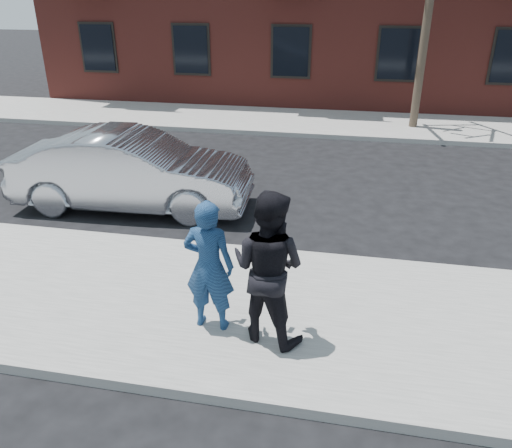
# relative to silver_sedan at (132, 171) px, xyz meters

# --- Properties ---
(ground) EXTENTS (100.00, 100.00, 0.00)m
(ground) POSITION_rel_silver_sedan_xyz_m (1.93, -3.20, -0.82)
(ground) COLOR black
(ground) RESTS_ON ground
(near_sidewalk) EXTENTS (50.00, 3.50, 0.15)m
(near_sidewalk) POSITION_rel_silver_sedan_xyz_m (1.93, -3.45, -0.74)
(near_sidewalk) COLOR gray
(near_sidewalk) RESTS_ON ground
(near_curb) EXTENTS (50.00, 0.10, 0.15)m
(near_curb) POSITION_rel_silver_sedan_xyz_m (1.93, -1.65, -0.74)
(near_curb) COLOR #999691
(near_curb) RESTS_ON ground
(far_sidewalk) EXTENTS (50.00, 3.50, 0.15)m
(far_sidewalk) POSITION_rel_silver_sedan_xyz_m (1.93, 8.05, -0.74)
(far_sidewalk) COLOR gray
(far_sidewalk) RESTS_ON ground
(far_curb) EXTENTS (50.00, 0.10, 0.15)m
(far_curb) POSITION_rel_silver_sedan_xyz_m (1.93, 6.25, -0.74)
(far_curb) COLOR #999691
(far_curb) RESTS_ON ground
(silver_sedan) EXTENTS (5.04, 1.99, 1.63)m
(silver_sedan) POSITION_rel_silver_sedan_xyz_m (0.00, 0.00, 0.00)
(silver_sedan) COLOR #999BA3
(silver_sedan) RESTS_ON ground
(man_hoodie) EXTENTS (0.68, 0.51, 1.82)m
(man_hoodie) POSITION_rel_silver_sedan_xyz_m (2.82, -3.93, 0.24)
(man_hoodie) COLOR navy
(man_hoodie) RESTS_ON near_sidewalk
(man_peacoat) EXTENTS (1.17, 1.03, 2.03)m
(man_peacoat) POSITION_rel_silver_sedan_xyz_m (3.60, -4.00, 0.35)
(man_peacoat) COLOR black
(man_peacoat) RESTS_ON near_sidewalk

